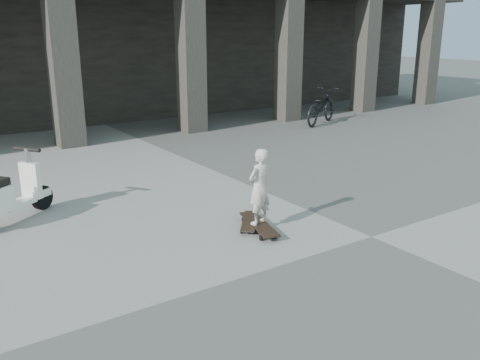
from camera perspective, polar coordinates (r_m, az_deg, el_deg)
ground at (r=7.54m, az=14.55°, el=-6.19°), size 90.00×90.00×0.00m
colonnade at (r=19.06m, az=-18.54°, el=16.15°), size 28.00×8.82×6.00m
longboard at (r=7.51m, az=2.14°, el=-5.03°), size 0.52×1.10×0.11m
skateboard_spare at (r=7.65m, az=1.09°, el=-4.68°), size 0.70×0.78×0.10m
child at (r=7.32m, az=2.19°, el=-0.77°), size 0.46×0.36×1.12m
scooter at (r=8.32m, az=-25.35°, el=-1.99°), size 1.34×1.02×1.08m
bicycle at (r=16.35m, az=9.07°, el=8.14°), size 2.20×1.56×1.10m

